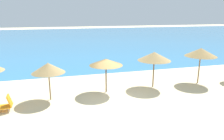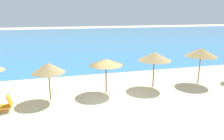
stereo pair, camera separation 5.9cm
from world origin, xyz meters
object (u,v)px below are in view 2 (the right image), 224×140
Objects in this scene: beach_umbrella_7 at (201,52)px; beach_umbrella_6 at (154,56)px; lounge_chair_3 at (1,105)px; beach_umbrella_4 at (48,68)px; beach_umbrella_5 at (106,62)px.

beach_umbrella_6 is at bearing 178.64° from beach_umbrella_7.
beach_umbrella_7 is at bearing -86.93° from lounge_chair_3.
beach_umbrella_6 is 4.03m from beach_umbrella_7.
beach_umbrella_7 reaches higher than beach_umbrella_4.
beach_umbrella_4 is 3.94m from beach_umbrella_5.
beach_umbrella_4 is 7.75m from beach_umbrella_6.
lounge_chair_3 is at bearing -158.38° from beach_umbrella_4.
beach_umbrella_6 reaches higher than beach_umbrella_4.
beach_umbrella_6 is at bearing -84.15° from lounge_chair_3.
beach_umbrella_4 is at bearing -177.91° from beach_umbrella_7.
lounge_chair_3 is (-6.68, -1.48, -1.87)m from beach_umbrella_5.
beach_umbrella_4 is 0.91× the size of beach_umbrella_6.
lounge_chair_3 is (-14.51, -1.52, -2.19)m from beach_umbrella_7.
beach_umbrella_6 is (3.81, 0.14, 0.19)m from beach_umbrella_5.
beach_umbrella_4 is 11.77m from beach_umbrella_7.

